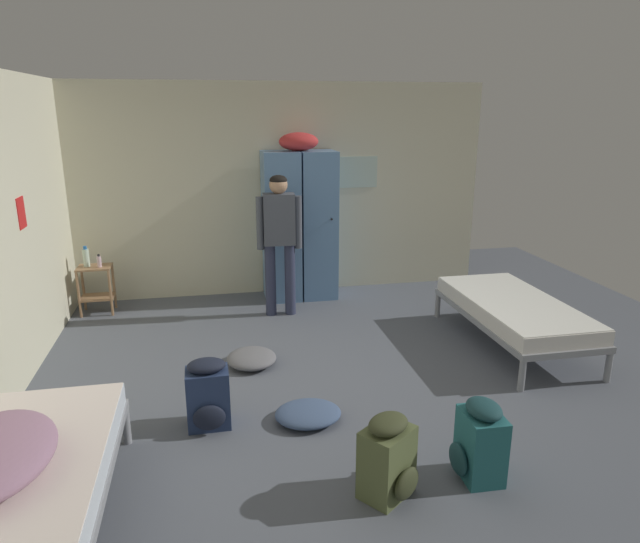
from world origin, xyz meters
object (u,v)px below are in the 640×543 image
Objects in this scene: backpack_olive at (388,459)px; clothes_pile_denim at (308,414)px; bed_left_front at (20,484)px; bed_right at (514,310)px; water_bottle at (86,257)px; backpack_teal at (479,442)px; shelf_unit at (96,285)px; clothes_pile_grey at (252,358)px; locker_bank at (299,223)px; person_traveler at (279,232)px; lotion_bottle at (99,261)px; backpack_navy at (208,395)px.

clothes_pile_denim is (-0.33, 0.97, -0.20)m from backpack_olive.
bed_left_front is 3.66× the size of clothes_pile_denim.
bed_right is 1.00× the size of bed_left_front.
backpack_teal is (3.07, -3.82, -0.42)m from water_bottle.
shelf_unit is 3.54m from clothes_pile_denim.
water_bottle is 0.49× the size of clothes_pile_grey.
person_traveler is at bearing -118.47° from locker_bank.
lotion_bottle reaches higher than backpack_olive.
lotion_bottle is at bearing 113.19° from backpack_navy.
lotion_bottle is 2.45m from clothes_pile_grey.
water_bottle is (-0.08, 0.02, 0.33)m from shelf_unit.
backpack_teal is 2.41m from clothes_pile_grey.
bed_left_front is 2.74m from backpack_teal.
shelf_unit is 2.35× the size of water_bottle.
person_traveler is 2.13m from lotion_bottle.
shelf_unit is (-2.46, -0.14, -0.62)m from locker_bank.
person_traveler is 2.98× the size of backpack_olive.
person_traveler is at bearing 104.56° from backpack_teal.
backpack_navy is (-1.09, 1.04, 0.00)m from backpack_olive.
clothes_pile_denim is at bearing -55.16° from shelf_unit.
person_traveler is 2.98× the size of backpack_teal.
shelf_unit is at bearing 150.26° from lotion_bottle.
person_traveler reaches higher than shelf_unit.
person_traveler is 3.47m from backpack_olive.
clothes_pile_denim is (0.75, -0.08, -0.20)m from backpack_navy.
shelf_unit is at bearing -176.86° from locker_bank.
backpack_teal is 1.99m from backpack_navy.
clothes_pile_denim is (-0.44, -3.03, -0.91)m from locker_bank.
locker_bank is at bearing 4.19° from lotion_bottle.
locker_bank is at bearing 3.14° from shelf_unit.
locker_bank reaches higher than backpack_navy.
backpack_olive and backpack_teal have the same top height.
person_traveler reaches higher than bed_left_front.
locker_bank reaches higher than backpack_olive.
person_traveler is 1.67m from clothes_pile_grey.
bed_right is at bearing -23.25° from shelf_unit.
water_bottle is (-0.33, 3.88, 0.30)m from bed_left_front.
water_bottle reaches higher than clothes_pile_grey.
water_bottle is (-2.54, -0.12, -0.29)m from locker_bank.
clothes_pile_grey is (1.60, -1.76, -0.57)m from lotion_bottle.
clothes_pile_grey is at bearing -112.20° from locker_bank.
locker_bank reaches higher than clothes_pile_grey.
lotion_bottle is 3.05m from backpack_navy.
clothes_pile_denim is (-0.97, 0.91, -0.20)m from backpack_teal.
backpack_teal is 1.11× the size of clothes_pile_grey.
locker_bank reaches higher than lotion_bottle.
bed_left_front is (0.25, -3.86, 0.04)m from shelf_unit.
locker_bank is 2.54m from shelf_unit.
person_traveler is 2.60m from backpack_navy.
clothes_pile_denim is (1.94, -2.85, -0.58)m from lotion_bottle.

